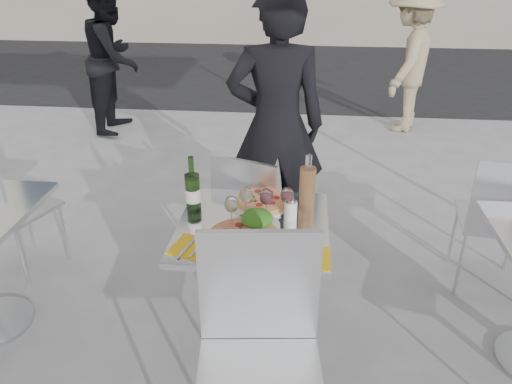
# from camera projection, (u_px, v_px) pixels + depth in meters

# --- Properties ---
(ground) EXTENTS (80.00, 80.00, 0.00)m
(ground) POSITION_uv_depth(u_px,v_px,m) (253.00, 342.00, 2.73)
(ground) COLOR slate
(street_asphalt) EXTENTS (24.00, 5.00, 0.00)m
(street_asphalt) POSITION_uv_depth(u_px,v_px,m) (292.00, 68.00, 8.49)
(street_asphalt) COLOR black
(street_asphalt) RESTS_ON ground
(main_table) EXTENTS (0.72, 0.72, 0.75)m
(main_table) POSITION_uv_depth(u_px,v_px,m) (253.00, 261.00, 2.49)
(main_table) COLOR #B7BABF
(main_table) RESTS_ON ground
(chair_far) EXTENTS (0.53, 0.54, 0.90)m
(chair_far) POSITION_uv_depth(u_px,v_px,m) (252.00, 211.00, 2.95)
(chair_far) COLOR silver
(chair_far) RESTS_ON ground
(chair_near) EXTENTS (0.51, 0.53, 1.03)m
(chair_near) POSITION_uv_depth(u_px,v_px,m) (259.00, 343.00, 1.89)
(chair_near) COLOR silver
(chair_near) RESTS_ON ground
(side_chair_lfar) EXTENTS (0.52, 0.53, 0.88)m
(side_chair_lfar) POSITION_uv_depth(u_px,v_px,m) (3.00, 204.00, 3.06)
(side_chair_lfar) COLOR silver
(side_chair_lfar) RESTS_ON ground
(side_chair_rfar) EXTENTS (0.47, 0.48, 0.92)m
(side_chair_rfar) POSITION_uv_depth(u_px,v_px,m) (501.00, 215.00, 2.89)
(side_chair_rfar) COLOR silver
(side_chair_rfar) RESTS_ON ground
(woman_diner) EXTENTS (0.69, 0.50, 1.76)m
(woman_diner) POSITION_uv_depth(u_px,v_px,m) (276.00, 127.00, 3.25)
(woman_diner) COLOR black
(woman_diner) RESTS_ON ground
(pedestrian_a) EXTENTS (0.62, 0.79, 1.62)m
(pedestrian_a) POSITION_uv_depth(u_px,v_px,m) (113.00, 58.00, 5.45)
(pedestrian_a) COLOR black
(pedestrian_a) RESTS_ON ground
(pedestrian_b) EXTENTS (0.93, 1.16, 1.57)m
(pedestrian_b) POSITION_uv_depth(u_px,v_px,m) (409.00, 60.00, 5.45)
(pedestrian_b) COLOR tan
(pedestrian_b) RESTS_ON ground
(pizza_near) EXTENTS (0.33, 0.33, 0.02)m
(pizza_near) POSITION_uv_depth(u_px,v_px,m) (244.00, 237.00, 2.27)
(pizza_near) COLOR #DAA555
(pizza_near) RESTS_ON main_table
(pizza_far) EXTENTS (0.32, 0.32, 0.03)m
(pizza_far) POSITION_uv_depth(u_px,v_px,m) (262.00, 201.00, 2.57)
(pizza_far) COLOR white
(pizza_far) RESTS_ON main_table
(salad_plate) EXTENTS (0.22, 0.22, 0.09)m
(salad_plate) POSITION_uv_depth(u_px,v_px,m) (257.00, 220.00, 2.36)
(salad_plate) COLOR white
(salad_plate) RESTS_ON main_table
(wine_bottle) EXTENTS (0.07, 0.08, 0.29)m
(wine_bottle) POSITION_uv_depth(u_px,v_px,m) (193.00, 191.00, 2.46)
(wine_bottle) COLOR #2C511E
(wine_bottle) RESTS_ON main_table
(carafe) EXTENTS (0.08, 0.08, 0.29)m
(carafe) POSITION_uv_depth(u_px,v_px,m) (307.00, 187.00, 2.49)
(carafe) COLOR tan
(carafe) RESTS_ON main_table
(sugar_shaker) EXTENTS (0.06, 0.06, 0.11)m
(sugar_shaker) POSITION_uv_depth(u_px,v_px,m) (291.00, 208.00, 2.42)
(sugar_shaker) COLOR white
(sugar_shaker) RESTS_ON main_table
(wineglass_white_a) EXTENTS (0.07, 0.07, 0.16)m
(wineglass_white_a) POSITION_uv_depth(u_px,v_px,m) (231.00, 205.00, 2.34)
(wineglass_white_a) COLOR white
(wineglass_white_a) RESTS_ON main_table
(wineglass_white_b) EXTENTS (0.07, 0.07, 0.16)m
(wineglass_white_b) POSITION_uv_depth(u_px,v_px,m) (246.00, 196.00, 2.42)
(wineglass_white_b) COLOR white
(wineglass_white_b) RESTS_ON main_table
(wineglass_red_a) EXTENTS (0.07, 0.07, 0.16)m
(wineglass_red_a) POSITION_uv_depth(u_px,v_px,m) (266.00, 198.00, 2.40)
(wineglass_red_a) COLOR white
(wineglass_red_a) RESTS_ON main_table
(wineglass_red_b) EXTENTS (0.07, 0.07, 0.16)m
(wineglass_red_b) POSITION_uv_depth(u_px,v_px,m) (287.00, 196.00, 2.42)
(wineglass_red_b) COLOR white
(wineglass_red_b) RESTS_ON main_table
(napkin_left) EXTENTS (0.22, 0.22, 0.01)m
(napkin_left) POSITION_uv_depth(u_px,v_px,m) (192.00, 247.00, 2.21)
(napkin_left) COLOR yellow
(napkin_left) RESTS_ON main_table
(napkin_right) EXTENTS (0.18, 0.20, 0.01)m
(napkin_right) POSITION_uv_depth(u_px,v_px,m) (309.00, 257.00, 2.14)
(napkin_right) COLOR yellow
(napkin_right) RESTS_ON main_table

